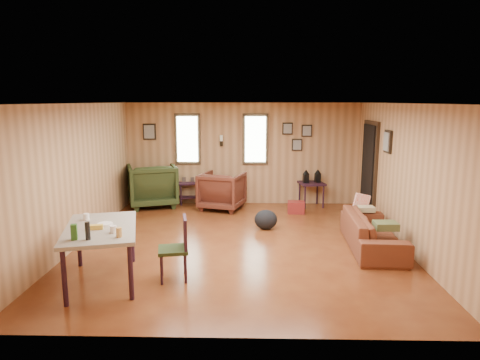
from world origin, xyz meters
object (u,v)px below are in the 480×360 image
object	(u,v)px
side_table	(312,181)
recliner_green	(152,183)
recliner_brown	(222,189)
end_table	(189,189)
dining_table	(101,232)
sofa	(373,226)

from	to	relation	value
side_table	recliner_green	bearing A→B (deg)	-178.72
recliner_green	recliner_brown	bearing A→B (deg)	152.82
recliner_brown	side_table	xyz separation A→B (m)	(2.07, 0.32, 0.13)
recliner_green	end_table	bearing A→B (deg)	-177.62
recliner_brown	end_table	world-z (taller)	recliner_brown
end_table	dining_table	distance (m)	4.62
sofa	recliner_brown	distance (m)	3.72
dining_table	recliner_green	bearing A→B (deg)	79.12
end_table	dining_table	bearing A→B (deg)	-96.56
end_table	side_table	world-z (taller)	side_table
end_table	side_table	bearing A→B (deg)	-4.51
sofa	dining_table	distance (m)	4.32
recliner_green	side_table	size ratio (longest dim) A/B	1.26
side_table	end_table	bearing A→B (deg)	175.49
dining_table	sofa	bearing A→B (deg)	5.10
sofa	dining_table	world-z (taller)	dining_table
sofa	recliner_green	distance (m)	5.17
sofa	recliner_green	xyz separation A→B (m)	(-4.34, 2.81, 0.17)
recliner_green	sofa	bearing A→B (deg)	128.17
recliner_brown	side_table	size ratio (longest dim) A/B	1.07
end_table	recliner_brown	bearing A→B (deg)	-33.24
recliner_brown	end_table	size ratio (longest dim) A/B	1.46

